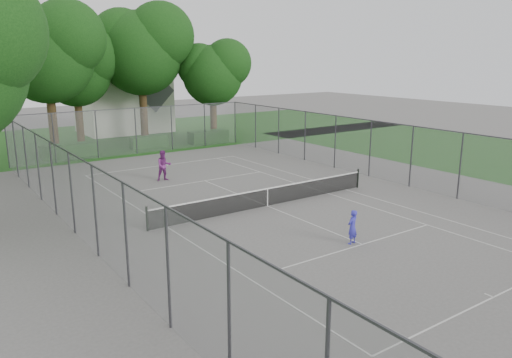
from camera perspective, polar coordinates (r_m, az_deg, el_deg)
ground at (r=25.00m, az=1.32°, el=-3.12°), size 120.00×120.00×0.00m
grass_far at (r=47.98m, az=-17.45°, el=4.45°), size 60.00×20.00×0.00m
grass_right at (r=41.63m, az=26.55°, el=2.28°), size 16.00×40.00×0.00m
court_markings at (r=24.99m, az=1.32°, el=-3.11°), size 11.03×23.83×0.01m
tennis_net at (r=24.85m, az=1.32°, el=-1.99°), size 12.87×0.10×1.10m
perimeter_fence at (r=24.53m, az=1.34°, el=0.93°), size 18.08×34.08×3.52m
tree_far_left at (r=41.01m, az=-22.74°, el=13.58°), size 7.95×7.26×11.42m
tree_far_midleft at (r=44.40m, az=-19.87°, el=12.15°), size 6.70×6.11×9.62m
tree_far_midright at (r=45.30m, az=-12.93°, el=14.60°), size 8.26×7.55×11.88m
tree_far_right at (r=45.59m, az=-4.86°, el=12.26°), size 6.17×5.63×8.86m
hedge_left at (r=39.58m, az=-20.59°, el=3.06°), size 3.98×1.19×1.00m
hedge_mid at (r=41.93m, az=-12.12°, el=4.18°), size 3.07×0.88×0.96m
hedge_right at (r=43.68m, az=-5.47°, el=4.85°), size 3.45×1.26×1.03m
house at (r=51.31m, az=-14.97°, el=9.75°), size 8.09×6.27×10.07m
girl_player at (r=20.26m, az=10.96°, el=-5.40°), size 0.57×0.44×1.40m
woman_player at (r=30.45m, az=-10.49°, el=1.52°), size 0.99×0.83×1.83m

